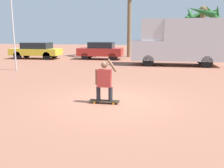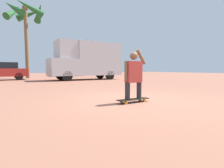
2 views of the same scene
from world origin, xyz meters
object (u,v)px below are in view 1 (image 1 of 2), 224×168
Objects in this scene: person_skateboarder at (104,79)px; palm_tree_near_van at (203,16)px; flagpole at (13,7)px; skateboard at (104,101)px; parked_car_yellow at (36,50)px; parked_car_red at (101,50)px; camper_van at (179,41)px.

person_skateboarder is 20.21m from palm_tree_near_van.
flagpole is at bearing 137.22° from person_skateboarder.
parked_car_yellow is (-9.04, 13.22, 0.70)m from skateboard.
parked_car_red is 5.87m from parked_car_yellow.
skateboard is 0.20× the size of palm_tree_near_van.
camper_van reaches higher than skateboard.
palm_tree_near_van is at bearing 71.25° from camper_van.
camper_van is 7.26m from parked_car_red.
palm_tree_near_van reaches higher than person_skateboarder.
palm_tree_near_van reaches higher than camper_van.
parked_car_red is 8.81m from flagpole.
camper_van is at bearing -11.86° from parked_car_yellow.
parked_car_red reaches higher than skateboard.
skateboard is 11.25m from camper_van.
person_skateboarder is 9.98m from flagpole.
person_skateboarder is at bearing -42.78° from flagpole.
flagpole is at bearing -117.26° from parked_car_red.
parked_car_red is at bearing 103.03° from skateboard.
palm_tree_near_van is 0.76× the size of flagpole.
palm_tree_near_van is (9.30, 5.21, 3.14)m from parked_car_red.
parked_car_yellow is at bearing 106.93° from flagpole.
camper_van is 9.11m from palm_tree_near_van.
skateboard is 10.24m from flagpole.
person_skateboarder is 11.17m from camper_van.
person_skateboarder is (-0.00, -0.00, 0.74)m from skateboard.
person_skateboarder is 0.32× the size of parked_car_yellow.
camper_van reaches higher than person_skateboarder.
flagpole is (-6.98, 6.46, 3.77)m from skateboard.
person_skateboarder is 14.18m from parked_car_red.
parked_car_yellow is at bearing -174.23° from parked_car_red.
person_skateboarder is at bearing -76.97° from parked_car_red.
camper_van reaches higher than parked_car_yellow.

